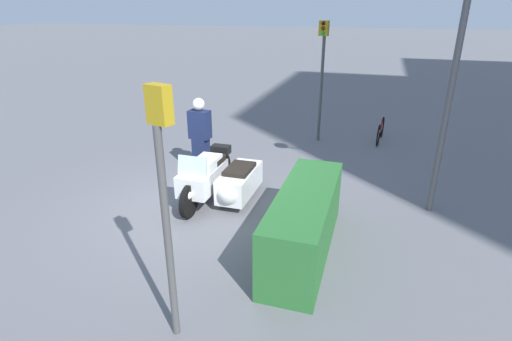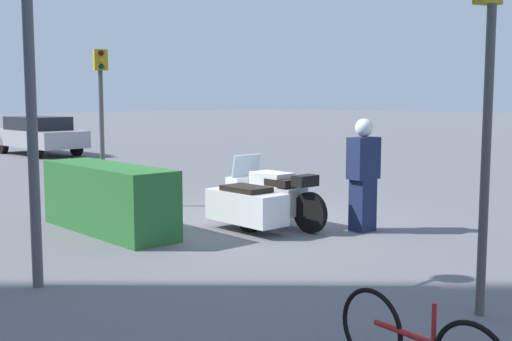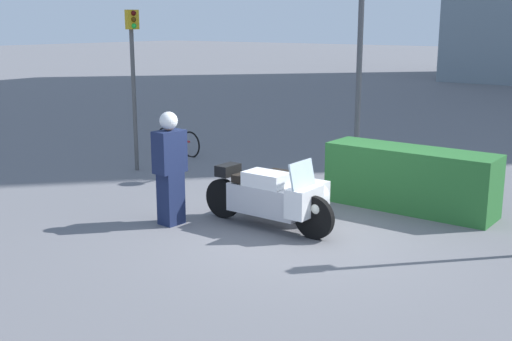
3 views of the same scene
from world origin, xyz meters
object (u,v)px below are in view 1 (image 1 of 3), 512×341
at_px(police_motorcycle, 222,180).
at_px(hedge_bush_curbside, 304,222).
at_px(officer_rider, 200,134).
at_px(bicycle_parked, 380,131).
at_px(traffic_light_near, 165,182).
at_px(twin_lamp_post, 462,31).
at_px(traffic_light_far, 322,65).

height_order(police_motorcycle, hedge_bush_curbside, police_motorcycle).
bearing_deg(officer_rider, hedge_bush_curbside, -127.72).
bearing_deg(hedge_bush_curbside, officer_rider, -131.54).
bearing_deg(bicycle_parked, traffic_light_near, -8.59).
relative_size(twin_lamp_post, bicycle_parked, 2.76).
relative_size(traffic_light_far, bicycle_parked, 2.17).
relative_size(police_motorcycle, twin_lamp_post, 0.56).
distance_m(hedge_bush_curbside, bicycle_parked, 6.63).
height_order(hedge_bush_curbside, traffic_light_far, traffic_light_far).
height_order(hedge_bush_curbside, twin_lamp_post, twin_lamp_post).
bearing_deg(officer_rider, traffic_light_near, -154.94).
height_order(police_motorcycle, officer_rider, officer_rider).
relative_size(police_motorcycle, hedge_bush_curbside, 0.83).
distance_m(police_motorcycle, traffic_light_far, 5.18).
bearing_deg(twin_lamp_post, police_motorcycle, -78.47).
distance_m(police_motorcycle, officer_rider, 1.83).
distance_m(twin_lamp_post, bicycle_parked, 5.44).
height_order(police_motorcycle, twin_lamp_post, twin_lamp_post).
bearing_deg(twin_lamp_post, bicycle_parked, -166.39).
bearing_deg(police_motorcycle, traffic_light_near, 13.28).
relative_size(police_motorcycle, officer_rider, 1.34).
xyz_separation_m(hedge_bush_curbside, bicycle_parked, (-6.54, 1.08, -0.23)).
relative_size(officer_rider, traffic_light_near, 0.59).
xyz_separation_m(officer_rider, traffic_light_far, (-3.31, 2.35, 1.29)).
height_order(officer_rider, traffic_light_near, traffic_light_near).
distance_m(police_motorcycle, bicycle_parked, 6.03).
xyz_separation_m(police_motorcycle, traffic_light_near, (3.57, 0.83, 1.58)).
xyz_separation_m(traffic_light_near, traffic_light_far, (-8.27, 0.42, 0.21)).
distance_m(traffic_light_far, bicycle_parked, 2.70).
xyz_separation_m(officer_rider, bicycle_parked, (-3.81, 4.16, -0.65)).
xyz_separation_m(traffic_light_near, bicycle_parked, (-8.77, 2.23, -1.74)).
xyz_separation_m(police_motorcycle, officer_rider, (-1.38, -1.10, 0.49)).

